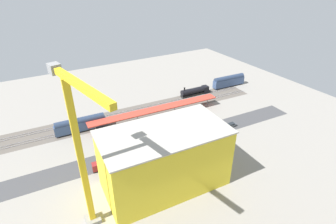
# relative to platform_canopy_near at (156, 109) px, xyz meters

# --- Properties ---
(ground_plane) EXTENTS (184.19, 184.19, 0.00)m
(ground_plane) POSITION_rel_platform_canopy_near_xyz_m (5.54, 13.14, -4.00)
(ground_plane) COLOR gray
(ground_plane) RESTS_ON ground
(rail_bed) EXTENTS (115.64, 19.15, 0.01)m
(rail_bed) POSITION_rel_platform_canopy_near_xyz_m (5.54, -7.82, -4.00)
(rail_bed) COLOR #5B544C
(rail_bed) RESTS_ON ground
(street_asphalt) EXTENTS (115.42, 14.55, 0.01)m
(street_asphalt) POSITION_rel_platform_canopy_near_xyz_m (5.54, 18.60, -4.00)
(street_asphalt) COLOR #424244
(street_asphalt) RESTS_ON ground
(track_rails) EXTENTS (114.99, 12.73, 0.12)m
(track_rails) POSITION_rel_platform_canopy_near_xyz_m (5.54, -7.82, -3.82)
(track_rails) COLOR #9E9EA8
(track_rails) RESTS_ON ground
(platform_canopy_near) EXTENTS (58.39, 7.54, 4.23)m
(platform_canopy_near) POSITION_rel_platform_canopy_near_xyz_m (0.00, 0.00, 0.00)
(platform_canopy_near) COLOR #C63D2D
(platform_canopy_near) RESTS_ON ground
(locomotive) EXTENTS (16.65, 3.71, 5.28)m
(locomotive) POSITION_rel_platform_canopy_near_xyz_m (-28.03, -10.63, -2.09)
(locomotive) COLOR black
(locomotive) RESTS_ON ground
(passenger_coach) EXTENTS (18.99, 3.86, 6.22)m
(passenger_coach) POSITION_rel_platform_canopy_near_xyz_m (-49.42, -10.63, -0.72)
(passenger_coach) COLOR black
(passenger_coach) RESTS_ON ground
(freight_coach_far) EXTENTS (19.58, 3.74, 5.95)m
(freight_coach_far) POSITION_rel_platform_canopy_near_xyz_m (30.78, -5.01, -0.86)
(freight_coach_far) COLOR black
(freight_coach_far) RESTS_ON ground
(parked_car_0) EXTENTS (4.61, 1.87, 1.60)m
(parked_car_0) POSITION_rel_platform_canopy_near_xyz_m (-22.63, 21.80, -3.29)
(parked_car_0) COLOR black
(parked_car_0) RESTS_ON ground
(parked_car_1) EXTENTS (4.25, 2.05, 1.67)m
(parked_car_1) POSITION_rel_platform_canopy_near_xyz_m (-14.41, 22.27, -3.27)
(parked_car_1) COLOR black
(parked_car_1) RESTS_ON ground
(parked_car_2) EXTENTS (4.72, 1.82, 1.70)m
(parked_car_2) POSITION_rel_platform_canopy_near_xyz_m (-6.26, 21.92, -3.25)
(parked_car_2) COLOR black
(parked_car_2) RESTS_ON ground
(parked_car_3) EXTENTS (4.68, 2.12, 1.65)m
(parked_car_3) POSITION_rel_platform_canopy_near_xyz_m (2.43, 21.84, -3.27)
(parked_car_3) COLOR black
(parked_car_3) RESTS_ON ground
(parked_car_4) EXTENTS (4.74, 2.22, 1.84)m
(parked_car_4) POSITION_rel_platform_canopy_near_xyz_m (9.74, 22.31, -3.19)
(parked_car_4) COLOR black
(parked_car_4) RESTS_ON ground
(parked_car_5) EXTENTS (4.61, 2.00, 1.70)m
(parked_car_5) POSITION_rel_platform_canopy_near_xyz_m (18.58, 21.73, -3.25)
(parked_car_5) COLOR black
(parked_car_5) RESTS_ON ground
(parked_car_6) EXTENTS (4.82, 1.99, 1.63)m
(parked_car_6) POSITION_rel_platform_canopy_near_xyz_m (25.92, 22.17, -3.28)
(parked_car_6) COLOR black
(parked_car_6) RESTS_ON ground
(construction_building) EXTENTS (35.20, 19.58, 17.98)m
(construction_building) POSITION_rel_platform_canopy_near_xyz_m (16.22, 36.30, 4.99)
(construction_building) COLOR yellow
(construction_building) RESTS_ON ground
(construction_roof_slab) EXTENTS (35.82, 20.21, 0.40)m
(construction_roof_slab) POSITION_rel_platform_canopy_near_xyz_m (16.22, 36.30, 14.18)
(construction_roof_slab) COLOR #ADA89E
(construction_roof_slab) RESTS_ON construction_building
(tower_crane) EXTENTS (6.33, 22.70, 40.32)m
(tower_crane) POSITION_rel_platform_canopy_near_xyz_m (38.21, 40.23, 19.05)
(tower_crane) COLOR gray
(tower_crane) RESTS_ON ground
(box_truck_0) EXTENTS (8.83, 3.30, 3.61)m
(box_truck_0) POSITION_rel_platform_canopy_near_xyz_m (28.97, 21.16, -2.25)
(box_truck_0) COLOR black
(box_truck_0) RESTS_ON ground
(box_truck_1) EXTENTS (8.84, 2.54, 3.12)m
(box_truck_1) POSITION_rel_platform_canopy_near_xyz_m (4.03, 20.38, -2.46)
(box_truck_1) COLOR black
(box_truck_1) RESTS_ON ground
(street_tree_0) EXTENTS (5.68, 5.68, 8.36)m
(street_tree_0) POSITION_rel_platform_canopy_near_xyz_m (8.27, 14.04, 1.50)
(street_tree_0) COLOR brown
(street_tree_0) RESTS_ON ground
(street_tree_1) EXTENTS (6.18, 6.18, 8.99)m
(street_tree_1) POSITION_rel_platform_canopy_near_xyz_m (9.27, 13.93, 1.88)
(street_tree_1) COLOR brown
(street_tree_1) RESTS_ON ground
(street_tree_2) EXTENTS (6.39, 6.39, 9.29)m
(street_tree_2) POSITION_rel_platform_canopy_near_xyz_m (21.44, 14.35, 2.08)
(street_tree_2) COLOR brown
(street_tree_2) RESTS_ON ground
(traffic_light) EXTENTS (0.50, 0.36, 6.56)m
(traffic_light) POSITION_rel_platform_canopy_near_xyz_m (13.44, 14.08, 0.34)
(traffic_light) COLOR #333333
(traffic_light) RESTS_ON ground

